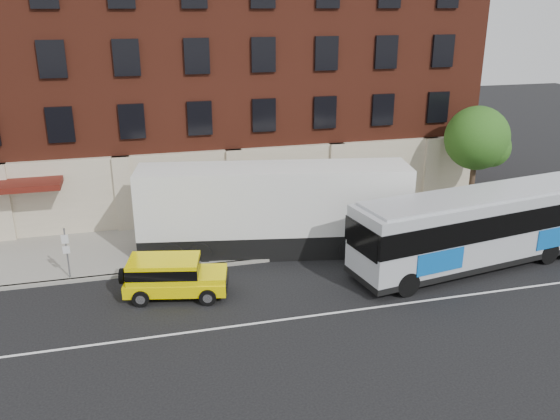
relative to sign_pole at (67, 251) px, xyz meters
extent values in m
plane|color=black|center=(8.50, -6.15, -1.45)|extent=(120.00, 120.00, 0.00)
cube|color=gray|center=(8.50, 2.85, -1.38)|extent=(60.00, 6.00, 0.15)
cube|color=gray|center=(8.50, -0.15, -1.38)|extent=(60.00, 0.25, 0.15)
cube|color=silver|center=(8.50, -5.65, -1.45)|extent=(60.00, 0.12, 0.01)
cube|color=#5B2315|center=(8.50, 10.85, 6.20)|extent=(30.00, 10.00, 15.00)
cube|color=beige|center=(8.50, 5.70, 0.70)|extent=(30.00, 0.35, 4.00)
cube|color=#4F140E|center=(-2.50, 4.85, 1.80)|extent=(4.20, 2.20, 0.30)
cube|color=beige|center=(-3.50, 5.60, 0.70)|extent=(0.90, 0.55, 4.00)
cube|color=beige|center=(2.50, 5.60, 0.70)|extent=(0.90, 0.55, 4.00)
cube|color=beige|center=(8.50, 5.60, 0.70)|extent=(0.90, 0.55, 4.00)
cube|color=beige|center=(14.50, 5.60, 0.70)|extent=(0.90, 0.55, 4.00)
cube|color=beige|center=(20.50, 5.60, 0.70)|extent=(0.90, 0.55, 4.00)
cube|color=black|center=(-0.25, 5.77, 4.50)|extent=(1.30, 0.20, 1.80)
cube|color=black|center=(3.25, 5.77, 4.50)|extent=(1.30, 0.20, 1.80)
cube|color=black|center=(6.75, 5.77, 4.50)|extent=(1.30, 0.20, 1.80)
cube|color=black|center=(10.25, 5.77, 4.50)|extent=(1.30, 0.20, 1.80)
cube|color=black|center=(13.75, 5.77, 4.50)|extent=(1.30, 0.20, 1.80)
cube|color=black|center=(17.25, 5.77, 4.50)|extent=(1.30, 0.20, 1.80)
cube|color=black|center=(20.75, 5.77, 4.50)|extent=(1.30, 0.20, 1.80)
cube|color=black|center=(-0.25, 5.77, 7.70)|extent=(1.30, 0.20, 1.80)
cube|color=black|center=(3.25, 5.77, 7.70)|extent=(1.30, 0.20, 1.80)
cube|color=black|center=(6.75, 5.77, 7.70)|extent=(1.30, 0.20, 1.80)
cube|color=black|center=(10.25, 5.77, 7.70)|extent=(1.30, 0.20, 1.80)
cube|color=black|center=(13.75, 5.77, 7.70)|extent=(1.30, 0.20, 1.80)
cube|color=black|center=(17.25, 5.77, 7.70)|extent=(1.30, 0.20, 1.80)
cube|color=black|center=(20.75, 5.77, 7.70)|extent=(1.30, 0.20, 1.80)
cube|color=black|center=(-2.00, 5.63, 0.30)|extent=(2.60, 0.15, 2.80)
cube|color=black|center=(4.00, 5.63, 0.30)|extent=(2.60, 0.15, 2.80)
cube|color=black|center=(10.00, 5.63, 0.30)|extent=(2.60, 0.15, 2.80)
cube|color=black|center=(16.00, 5.63, 0.30)|extent=(2.60, 0.15, 2.80)
cylinder|color=gray|center=(0.00, 0.05, -0.20)|extent=(0.07, 0.07, 2.50)
cube|color=silver|center=(0.00, -0.10, 0.60)|extent=(0.30, 0.03, 0.40)
cube|color=silver|center=(0.00, -0.10, 0.10)|extent=(0.30, 0.03, 0.35)
cylinder|color=#3D2B1E|center=(22.00, 3.35, 0.20)|extent=(0.32, 0.32, 3.00)
sphere|color=#204F16|center=(22.00, 3.35, 3.10)|extent=(3.60, 3.60, 3.60)
sphere|color=#204F16|center=(22.70, 2.95, 2.60)|extent=(2.20, 2.20, 2.20)
sphere|color=#204F16|center=(21.40, 3.75, 2.70)|extent=(2.00, 2.00, 2.00)
cube|color=#ADB2B7|center=(18.63, -2.99, 0.48)|extent=(13.33, 4.82, 3.10)
cube|color=black|center=(18.63, -2.99, -0.96)|extent=(13.39, 4.88, 0.27)
cube|color=#ADB2B7|center=(18.63, -2.99, 2.09)|extent=(12.63, 4.39, 0.13)
cube|color=black|center=(18.63, -2.99, 1.00)|extent=(13.43, 4.92, 1.09)
cube|color=#0B54AC|center=(15.42, -4.94, -0.09)|extent=(2.37, 0.43, 0.98)
cube|color=#0B54AC|center=(21.62, -1.08, -0.09)|extent=(2.37, 0.43, 0.98)
cylinder|color=black|center=(13.89, -5.03, -0.91)|extent=(1.13, 0.50, 1.09)
cylinder|color=black|center=(13.49, -2.60, -0.91)|extent=(1.13, 0.50, 1.09)
cylinder|color=black|center=(21.84, -3.71, -0.91)|extent=(1.13, 0.50, 1.09)
cylinder|color=black|center=(21.44, -1.28, -0.91)|extent=(1.13, 0.50, 1.09)
cylinder|color=black|center=(22.72, -1.07, -0.91)|extent=(1.13, 0.50, 1.09)
cube|color=#F9E300|center=(4.50, -2.60, -0.88)|extent=(4.47, 2.59, 0.52)
cube|color=#F9E300|center=(4.03, -2.49, -0.18)|extent=(3.18, 2.28, 0.87)
cube|color=black|center=(4.03, -2.49, -0.14)|extent=(3.22, 2.33, 0.44)
cube|color=#F9E300|center=(5.91, -2.90, -0.49)|extent=(1.63, 1.90, 0.26)
cube|color=black|center=(6.57, -3.04, -0.84)|extent=(0.35, 1.38, 0.48)
cylinder|color=black|center=(2.32, -2.13, -0.49)|extent=(0.33, 0.69, 0.66)
cylinder|color=black|center=(5.64, -3.72, -1.10)|extent=(0.74, 0.39, 0.70)
cylinder|color=silver|center=(5.64, -3.72, -1.10)|extent=(0.43, 0.34, 0.38)
cylinder|color=black|center=(6.01, -2.04, -1.10)|extent=(0.74, 0.39, 0.70)
cylinder|color=silver|center=(6.01, -2.04, -1.10)|extent=(0.43, 0.34, 0.38)
cylinder|color=black|center=(2.99, -3.15, -1.10)|extent=(0.74, 0.39, 0.70)
cylinder|color=silver|center=(2.99, -3.15, -1.10)|extent=(0.43, 0.34, 0.38)
cylinder|color=black|center=(3.36, -1.47, -1.10)|extent=(0.74, 0.39, 0.70)
cylinder|color=silver|center=(3.36, -1.47, -1.10)|extent=(0.43, 0.34, 0.38)
cube|color=black|center=(9.62, 0.96, -0.85)|extent=(13.32, 4.84, 1.20)
cube|color=white|center=(9.62, 0.96, 1.32)|extent=(13.33, 4.88, 3.16)
cylinder|color=black|center=(4.58, 0.58, -0.91)|extent=(1.13, 0.49, 1.09)
cylinder|color=black|center=(5.01, 3.04, -0.91)|extent=(1.13, 0.49, 1.09)
cylinder|color=black|center=(5.86, 0.35, -0.91)|extent=(1.13, 0.49, 1.09)
cylinder|color=black|center=(6.30, 2.81, -0.91)|extent=(1.13, 0.49, 1.09)
cylinder|color=black|center=(12.94, -0.90, -0.91)|extent=(1.13, 0.49, 1.09)
cylinder|color=black|center=(13.37, 1.57, -0.91)|extent=(1.13, 0.49, 1.09)
cylinder|color=black|center=(14.23, -1.13, -0.91)|extent=(1.13, 0.49, 1.09)
cylinder|color=black|center=(14.66, 1.34, -0.91)|extent=(1.13, 0.49, 1.09)
camera|label=1|loc=(3.24, -24.82, 10.17)|focal=37.07mm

